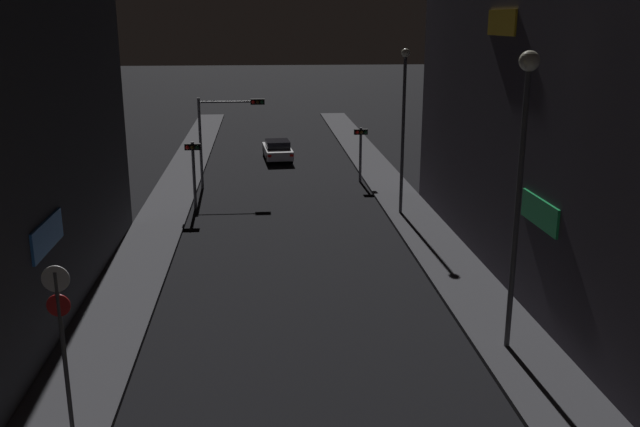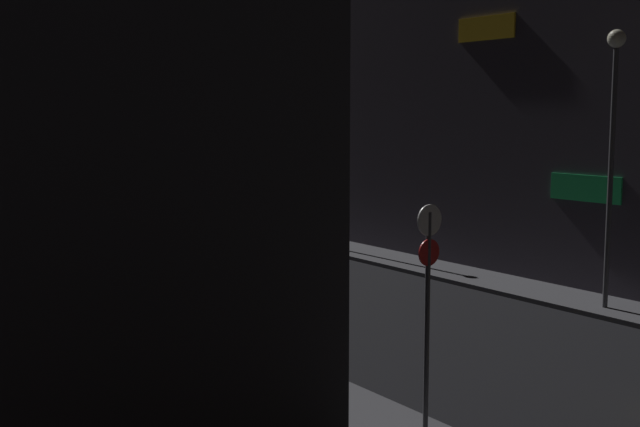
{
  "view_description": "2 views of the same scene",
  "coord_description": "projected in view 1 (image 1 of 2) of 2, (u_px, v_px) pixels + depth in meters",
  "views": [
    {
      "loc": [
        -1.23,
        -3.98,
        9.49
      ],
      "look_at": [
        0.78,
        19.31,
        2.92
      ],
      "focal_mm": 38.7,
      "sensor_mm": 36.0,
      "label": 1
    },
    {
      "loc": [
        -15.81,
        -0.79,
        6.21
      ],
      "look_at": [
        -0.36,
        20.76,
        2.91
      ],
      "focal_mm": 45.32,
      "sensor_mm": 36.0,
      "label": 2
    }
  ],
  "objects": [
    {
      "name": "sidewalk_left",
      "position": [
        171.0,
        200.0,
        37.35
      ],
      "size": [
        2.49,
        69.47,
        0.16
      ],
      "primitive_type": "cube",
      "color": "#424247",
      "rests_on": "ground_plane"
    },
    {
      "name": "sidewalk_right",
      "position": [
        396.0,
        195.0,
        38.38
      ],
      "size": [
        2.49,
        69.47,
        0.16
      ],
      "primitive_type": "cube",
      "color": "#424247",
      "rests_on": "ground_plane"
    },
    {
      "name": "far_car",
      "position": [
        278.0,
        150.0,
        48.25
      ],
      "size": [
        2.11,
        4.56,
        1.42
      ],
      "color": "#B7B7BC",
      "rests_on": "ground_plane"
    },
    {
      "name": "sign_pole_left",
      "position": [
        63.0,
        342.0,
        14.86
      ],
      "size": [
        0.59,
        0.1,
        4.39
      ],
      "color": "#47474C",
      "rests_on": "sidewalk_left"
    },
    {
      "name": "traffic_light_left_kerb",
      "position": [
        193.0,
        161.0,
        35.17
      ],
      "size": [
        0.8,
        0.42,
        3.54
      ],
      "color": "#47474C",
      "rests_on": "ground_plane"
    },
    {
      "name": "street_lamp_near_block",
      "position": [
        522.0,
        147.0,
        18.88
      ],
      "size": [
        0.56,
        0.56,
        8.57
      ],
      "color": "#47474C",
      "rests_on": "sidewalk_right"
    },
    {
      "name": "traffic_light_right_kerb",
      "position": [
        361.0,
        143.0,
        41.28
      ],
      "size": [
        0.8,
        0.41,
        3.31
      ],
      "color": "#47474C",
      "rests_on": "ground_plane"
    },
    {
      "name": "street_lamp_far_block",
      "position": [
        404.0,
        116.0,
        33.35
      ],
      "size": [
        0.41,
        0.41,
        8.04
      ],
      "color": "#47474C",
      "rests_on": "sidewalk_right"
    },
    {
      "name": "traffic_light_overhead",
      "position": [
        225.0,
        123.0,
        39.39
      ],
      "size": [
        3.81,
        0.41,
        5.26
      ],
      "color": "#47474C",
      "rests_on": "ground_plane"
    }
  ]
}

